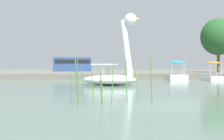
# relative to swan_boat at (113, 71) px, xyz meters

# --- Properties ---
(ground_plane) EXTENTS (654.21, 654.21, 0.00)m
(ground_plane) POSITION_rel_swan_boat_xyz_m (1.27, -10.20, -0.89)
(ground_plane) COLOR #567060
(shore_bank_far) EXTENTS (125.04, 26.65, 0.50)m
(shore_bank_far) POSITION_rel_swan_boat_xyz_m (1.27, 21.52, -0.64)
(shore_bank_far) COLOR #6B665B
(shore_bank_far) RESTS_ON ground_plane
(swan_boat) EXTENTS (3.76, 2.86, 4.37)m
(swan_boat) POSITION_rel_swan_boat_xyz_m (0.00, 0.00, 0.00)
(swan_boat) COLOR white
(swan_boat) RESTS_ON ground_plane
(pedal_boat_cyan) EXTENTS (1.65, 2.41, 1.60)m
(pedal_boat_cyan) POSITION_rel_swan_boat_xyz_m (5.74, 6.44, -0.40)
(pedal_boat_cyan) COLOR white
(pedal_boat_cyan) RESTS_ON ground_plane
(pedal_boat_orange) EXTENTS (1.26, 2.11, 1.55)m
(pedal_boat_orange) POSITION_rel_swan_boat_xyz_m (8.65, 6.03, -0.41)
(pedal_boat_orange) COLOR white
(pedal_boat_orange) RESTS_ON ground_plane
(tree_sapling_by_fence) EXTENTS (4.81, 4.93, 5.79)m
(tree_sapling_by_fence) POSITION_rel_swan_boat_xyz_m (12.29, 14.07, 3.42)
(tree_sapling_by_fence) COLOR brown
(tree_sapling_by_fence) RESTS_ON shore_bank_far
(parked_van) EXTENTS (5.01, 2.32, 1.81)m
(parked_van) POSITION_rel_swan_boat_xyz_m (-3.77, 22.31, 0.59)
(parked_van) COLOR navy
(parked_van) RESTS_ON shore_bank_far
(reed_clump_foreground) EXTENTS (2.65, 1.21, 1.58)m
(reed_clump_foreground) POSITION_rel_swan_boat_xyz_m (-0.78, -9.64, -0.24)
(reed_clump_foreground) COLOR #4C7F33
(reed_clump_foreground) RESTS_ON ground_plane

